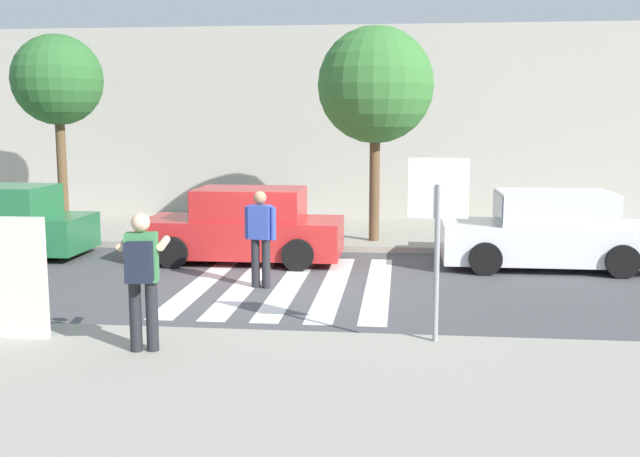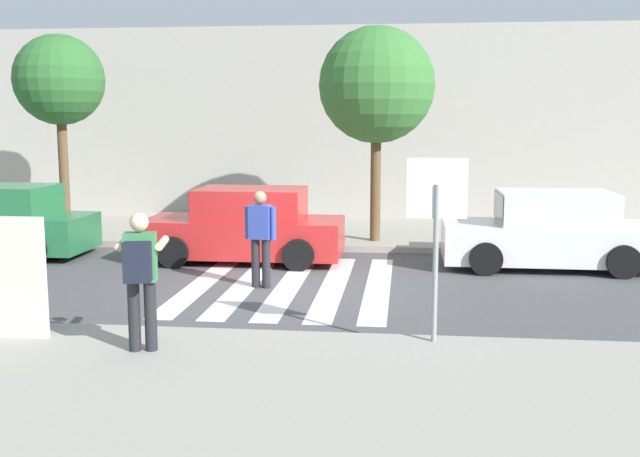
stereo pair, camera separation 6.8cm
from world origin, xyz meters
name	(u,v)px [view 2 (the right image)]	position (x,y,z in m)	size (l,w,h in m)	color
ground_plane	(288,287)	(0.00, 0.00, 0.00)	(120.00, 120.00, 0.00)	#4C4C4F
sidewalk_near	(188,422)	(0.00, -6.20, 0.07)	(60.00, 6.00, 0.14)	#9E998C
sidewalk_far	(324,232)	(0.00, 6.00, 0.07)	(60.00, 4.80, 0.14)	#9E998C
building_facade_far	(340,125)	(0.00, 10.40, 2.78)	(56.00, 4.00, 5.56)	#ADA89E
crosswalk_stripe_0	(204,282)	(-1.60, 0.20, 0.00)	(0.44, 5.20, 0.01)	silver
crosswalk_stripe_1	(246,283)	(-0.80, 0.20, 0.00)	(0.44, 5.20, 0.01)	silver
crosswalk_stripe_2	(290,284)	(0.00, 0.20, 0.00)	(0.44, 5.20, 0.01)	silver
crosswalk_stripe_3	(334,285)	(0.80, 0.20, 0.00)	(0.44, 5.20, 0.01)	silver
crosswalk_stripe_4	(378,287)	(1.60, 0.20, 0.00)	(0.44, 5.20, 0.01)	silver
stop_sign	(437,209)	(2.46, -3.45, 1.86)	(0.76, 0.08, 2.36)	gray
photographer_with_backpack	(140,270)	(-1.13, -4.30, 1.17)	(0.68, 0.91, 1.72)	#232328
pedestrian_crossing	(261,233)	(-0.47, -0.08, 0.97)	(0.57, 0.30, 1.72)	#232328
parked_car_red	(246,227)	(-1.25, 2.30, 0.73)	(4.10, 1.92, 1.55)	red
parked_car_white	(549,232)	(4.93, 2.30, 0.73)	(4.10, 1.92, 1.55)	white
street_tree_west	(59,81)	(-6.55, 5.14, 3.90)	(2.24, 2.24, 4.91)	brown
street_tree_center	(377,86)	(1.36, 4.46, 3.72)	(2.66, 2.66, 4.93)	brown
advertising_board	(5,277)	(-3.11, -3.90, 0.94)	(1.10, 0.11, 1.60)	beige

